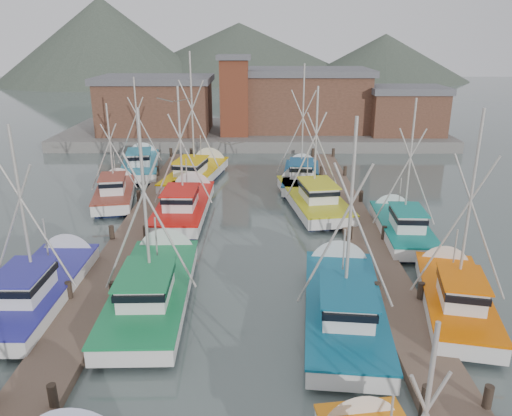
{
  "coord_description": "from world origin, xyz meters",
  "views": [
    {
      "loc": [
        0.61,
        -22.13,
        11.78
      ],
      "look_at": [
        0.49,
        4.2,
        2.6
      ],
      "focal_mm": 35.0,
      "sensor_mm": 36.0,
      "label": 1
    }
  ],
  "objects_px": {
    "boat_4": "(155,286)",
    "boat_12": "(198,173)",
    "boat_8": "(185,204)",
    "lookout_tower": "(234,95)"
  },
  "relations": [
    {
      "from": "boat_8",
      "to": "boat_12",
      "type": "bearing_deg",
      "value": 91.6
    },
    {
      "from": "lookout_tower",
      "to": "boat_4",
      "type": "xyz_separation_m",
      "value": [
        -2.21,
        -34.38,
        -4.87
      ]
    },
    {
      "from": "boat_8",
      "to": "lookout_tower",
      "type": "bearing_deg",
      "value": 84.7
    },
    {
      "from": "boat_4",
      "to": "boat_8",
      "type": "bearing_deg",
      "value": 89.43
    },
    {
      "from": "boat_12",
      "to": "boat_4",
      "type": "bearing_deg",
      "value": -78.33
    },
    {
      "from": "lookout_tower",
      "to": "boat_12",
      "type": "relative_size",
      "value": 0.74
    },
    {
      "from": "boat_4",
      "to": "boat_12",
      "type": "height_order",
      "value": "boat_12"
    },
    {
      "from": "lookout_tower",
      "to": "boat_12",
      "type": "distance_m",
      "value": 15.23
    },
    {
      "from": "lookout_tower",
      "to": "boat_12",
      "type": "bearing_deg",
      "value": -100.14
    },
    {
      "from": "lookout_tower",
      "to": "boat_12",
      "type": "height_order",
      "value": "boat_12"
    }
  ]
}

